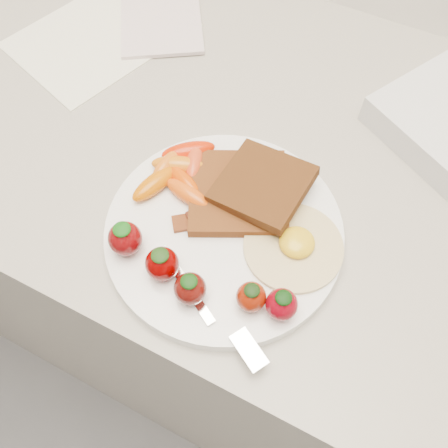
% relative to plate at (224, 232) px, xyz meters
% --- Properties ---
extents(counter, '(2.00, 0.60, 0.90)m').
position_rel_plate_xyz_m(counter, '(-0.02, 0.15, -0.46)').
color(counter, gray).
rests_on(counter, ground).
extents(plate, '(0.27, 0.27, 0.02)m').
position_rel_plate_xyz_m(plate, '(0.00, 0.00, 0.00)').
color(plate, white).
rests_on(plate, counter).
extents(toast_lower, '(0.15, 0.15, 0.01)m').
position_rel_plate_xyz_m(toast_lower, '(-0.01, 0.05, 0.02)').
color(toast_lower, '#4F1F0F').
rests_on(toast_lower, plate).
extents(toast_upper, '(0.10, 0.10, 0.02)m').
position_rel_plate_xyz_m(toast_upper, '(0.02, 0.06, 0.03)').
color(toast_upper, black).
rests_on(toast_upper, toast_lower).
extents(fried_egg, '(0.13, 0.13, 0.02)m').
position_rel_plate_xyz_m(fried_egg, '(0.08, 0.01, 0.01)').
color(fried_egg, beige).
rests_on(fried_egg, plate).
extents(bacon_strips, '(0.10, 0.09, 0.01)m').
position_rel_plate_xyz_m(bacon_strips, '(-0.01, 0.01, 0.01)').
color(bacon_strips, '#461107').
rests_on(bacon_strips, plate).
extents(baby_carrots, '(0.10, 0.12, 0.02)m').
position_rel_plate_xyz_m(baby_carrots, '(-0.08, 0.04, 0.02)').
color(baby_carrots, orange).
rests_on(baby_carrots, plate).
extents(strawberries, '(0.21, 0.06, 0.05)m').
position_rel_plate_xyz_m(strawberries, '(-0.00, -0.07, 0.03)').
color(strawberries, '#5D0508').
rests_on(strawberries, plate).
extents(fork, '(0.16, 0.08, 0.00)m').
position_rel_plate_xyz_m(fork, '(0.04, -0.09, 0.01)').
color(fork, white).
rests_on(fork, plate).
extents(paper_sheet, '(0.25, 0.29, 0.00)m').
position_rel_plate_xyz_m(paper_sheet, '(-0.32, 0.22, -0.01)').
color(paper_sheet, white).
rests_on(paper_sheet, counter).
extents(notepad, '(0.19, 0.21, 0.01)m').
position_rel_plate_xyz_m(notepad, '(-0.26, 0.29, -0.00)').
color(notepad, silver).
rests_on(notepad, paper_sheet).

